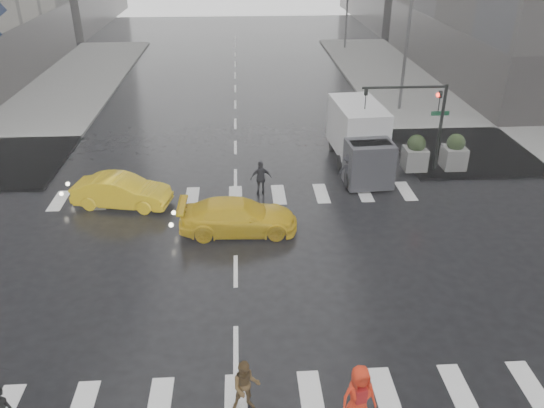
{
  "coord_description": "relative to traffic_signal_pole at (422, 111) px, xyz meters",
  "views": [
    {
      "loc": [
        0.34,
        -15.86,
        11.12
      ],
      "look_at": [
        1.44,
        2.0,
        1.64
      ],
      "focal_mm": 35.0,
      "sensor_mm": 36.0,
      "label": 1
    }
  ],
  "objects": [
    {
      "name": "sidewalk_ne",
      "position": [
        10.49,
        9.49,
        -3.14
      ],
      "size": [
        35.0,
        35.0,
        0.15
      ],
      "primitive_type": "cube",
      "color": "slate",
      "rests_on": "ground"
    },
    {
      "name": "pedestrian_brown",
      "position": [
        -8.73,
        -14.17,
        -2.45
      ],
      "size": [
        0.8,
        0.65,
        1.54
      ],
      "primitive_type": "imported",
      "rotation": [
        0.0,
        0.0,
        0.1
      ],
      "color": "#4B361B",
      "rests_on": "ground"
    },
    {
      "name": "pedestrian_far_a",
      "position": [
        -7.81,
        -1.9,
        -2.39
      ],
      "size": [
        1.04,
        0.72,
        1.65
      ],
      "primitive_type": "imported",
      "rotation": [
        0.0,
        0.0,
        3.28
      ],
      "color": "black",
      "rests_on": "ground"
    },
    {
      "name": "planter_west",
      "position": [
        -2.01,
        0.19,
        -2.23
      ],
      "size": [
        1.1,
        1.1,
        1.8
      ],
      "color": "slate",
      "rests_on": "ground"
    },
    {
      "name": "box_truck",
      "position": [
        -2.71,
        0.8,
        -1.55
      ],
      "size": [
        2.21,
        5.88,
        3.13
      ],
      "rotation": [
        0.0,
        0.0,
        0.07
      ],
      "color": "silver",
      "rests_on": "ground"
    },
    {
      "name": "ground",
      "position": [
        -9.01,
        -8.01,
        -3.22
      ],
      "size": [
        120.0,
        120.0,
        0.0
      ],
      "primitive_type": "plane",
      "color": "black",
      "rests_on": "ground"
    },
    {
      "name": "planter_mid",
      "position": [
        -0.01,
        0.19,
        -2.23
      ],
      "size": [
        1.1,
        1.1,
        1.8
      ],
      "color": "slate",
      "rests_on": "ground"
    },
    {
      "name": "road_markings",
      "position": [
        -9.01,
        -8.01,
        -3.21
      ],
      "size": [
        18.0,
        48.0,
        0.01
      ],
      "primitive_type": null,
      "color": "silver",
      "rests_on": "ground"
    },
    {
      "name": "pedestrian_far_b",
      "position": [
        -3.65,
        -1.47,
        -2.37
      ],
      "size": [
        1.25,
        1.12,
        1.7
      ],
      "primitive_type": "imported",
      "rotation": [
        0.0,
        0.0,
        2.55
      ],
      "color": "black",
      "rests_on": "ground"
    },
    {
      "name": "pedestrian_orange",
      "position": [
        -5.99,
        -14.81,
        -2.3
      ],
      "size": [
        0.99,
        0.74,
        1.83
      ],
      "rotation": [
        0.0,
        0.0,
        0.19
      ],
      "color": "red",
      "rests_on": "ground"
    },
    {
      "name": "taxi_mid",
      "position": [
        -13.99,
        -2.64,
        -2.52
      ],
      "size": [
        4.45,
        2.28,
        1.4
      ],
      "primitive_type": "imported",
      "rotation": [
        0.0,
        0.0,
        1.37
      ],
      "color": "yellow",
      "rests_on": "ground"
    },
    {
      "name": "planter_east",
      "position": [
        1.99,
        0.19,
        -2.23
      ],
      "size": [
        1.1,
        1.1,
        1.8
      ],
      "color": "slate",
      "rests_on": "ground"
    },
    {
      "name": "taxi_rear",
      "position": [
        -8.87,
        -5.2,
        -2.53
      ],
      "size": [
        4.23,
        2.0,
        1.38
      ],
      "primitive_type": "imported",
      "rotation": [
        0.0,
        0.0,
        1.55
      ],
      "color": "yellow",
      "rests_on": "ground"
    },
    {
      "name": "traffic_signal_pole",
      "position": [
        0.0,
        0.0,
        0.0
      ],
      "size": [
        4.45,
        0.42,
        4.5
      ],
      "color": "black",
      "rests_on": "ground"
    },
    {
      "name": "street_lamp_near",
      "position": [
        1.86,
        9.99,
        1.73
      ],
      "size": [
        2.15,
        0.22,
        9.0
      ],
      "color": "#59595B",
      "rests_on": "ground"
    }
  ]
}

